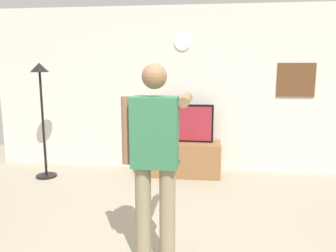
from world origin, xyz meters
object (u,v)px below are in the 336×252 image
Objects in this scene: tv_stand at (180,158)px; floor_lamp at (41,97)px; television at (181,123)px; framed_picture at (296,80)px; person_standing_nearer_lamp at (155,154)px; wall_clock at (183,42)px.

floor_lamp is at bearing -169.91° from tv_stand.
tv_stand is 2.37m from floor_lamp.
television is at bearing 11.30° from floor_lamp.
floor_lamp reaches higher than tv_stand.
framed_picture is 0.32× the size of floor_lamp.
framed_picture is 3.97m from floor_lamp.
tv_stand is at bearing 89.90° from person_standing_nearer_lamp.
television is at bearing 89.90° from person_standing_nearer_lamp.
floor_lamp reaches higher than television.
floor_lamp is at bearing 134.98° from person_standing_nearer_lamp.
television is 3.89× the size of wall_clock.
wall_clock reaches higher than framed_picture.
tv_stand is 0.72× the size of floor_lamp.
wall_clock is (0.00, 0.29, 1.85)m from tv_stand.
tv_stand is 2.22× the size of framed_picture.
tv_stand is at bearing -90.00° from television.
floor_lamp is 3.00m from person_standing_nearer_lamp.
person_standing_nearer_lamp is (-0.00, -2.53, 0.16)m from television.
framed_picture reaches higher than television.
television is 2.20m from floor_lamp.
floor_lamp is at bearing -170.26° from framed_picture.
person_standing_nearer_lamp reaches higher than tv_stand.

